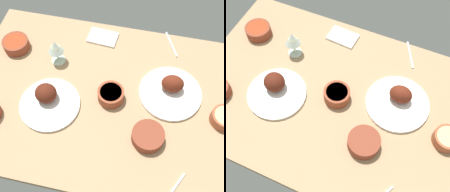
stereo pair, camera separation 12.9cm
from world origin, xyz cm
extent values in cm
cube|color=tan|center=(0.00, 0.00, 2.00)|extent=(140.00, 90.00, 4.00)
cylinder|color=white|center=(26.28, 7.93, 4.80)|extent=(29.24, 29.24, 1.60)
ellipsoid|color=#602314|center=(26.32, 10.22, 9.59)|extent=(10.30, 7.85, 8.66)
cylinder|color=white|center=(-27.07, -9.69, 4.80)|extent=(27.65, 27.65, 1.60)
ellipsoid|color=#511E11|center=(-28.96, -6.98, 9.72)|extent=(9.84, 9.47, 8.96)
cylinder|color=brown|center=(-54.60, 19.24, 6.66)|extent=(13.22, 13.22, 5.32)
cylinder|color=#9E3314|center=(-54.60, 19.24, 8.82)|extent=(10.84, 10.84, 1.00)
cylinder|color=brown|center=(-0.56, -0.35, 6.86)|extent=(12.21, 12.21, 5.73)
cylinder|color=#4C192D|center=(-0.56, -0.35, 9.23)|extent=(10.01, 10.01, 1.00)
cylinder|color=brown|center=(19.09, -16.53, 6.72)|extent=(13.90, 13.90, 5.44)
cylinder|color=#D6BC70|center=(19.09, -16.53, 8.94)|extent=(11.40, 11.40, 1.00)
cylinder|color=#A35133|center=(50.61, -0.81, 6.54)|extent=(11.52, 11.52, 5.09)
cylinder|color=silver|center=(-31.09, 15.76, 4.25)|extent=(7.00, 7.00, 0.50)
cylinder|color=silver|center=(-31.09, 15.76, 8.00)|extent=(1.00, 1.00, 7.00)
cone|color=silver|center=(-31.09, 15.76, 14.75)|extent=(7.60, 7.60, 6.50)
cylinder|color=beige|center=(-31.09, 15.76, 13.30)|extent=(4.18, 4.18, 2.80)
cube|color=white|center=(-12.51, 34.93, 4.60)|extent=(15.90, 11.34, 1.20)
cube|color=silver|center=(31.91, -36.37, 4.40)|extent=(9.19, 16.51, 0.80)
cube|color=silver|center=(23.65, 38.04, 4.40)|extent=(8.09, 15.55, 0.80)
camera|label=1|loc=(13.52, -62.67, 118.06)|focal=44.81mm
camera|label=2|loc=(25.79, -58.69, 118.06)|focal=44.81mm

